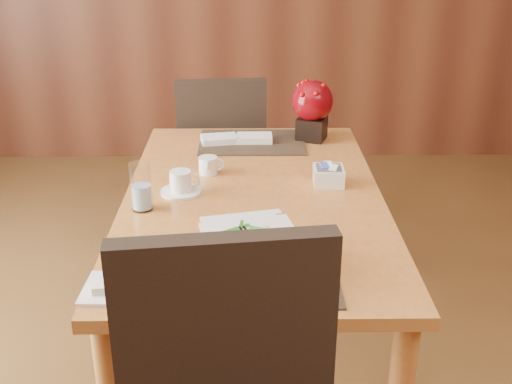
{
  "coord_description": "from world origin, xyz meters",
  "views": [
    {
      "loc": [
        -0.02,
        -1.45,
        1.66
      ],
      "look_at": [
        0.01,
        0.35,
        0.87
      ],
      "focal_mm": 45.0,
      "sensor_mm": 36.0,
      "label": 1
    }
  ],
  "objects_px": {
    "coffee_cup": "(181,184)",
    "creamer_jug": "(208,165)",
    "dining_table": "(254,220)",
    "berry_decor": "(312,107)",
    "far_chair": "(221,156)",
    "bread_plate": "(114,289)",
    "water_glass": "(141,187)",
    "sugar_caddy": "(328,176)",
    "soup_setting": "(250,250)"
  },
  "relations": [
    {
      "from": "coffee_cup",
      "to": "sugar_caddy",
      "type": "height_order",
      "value": "coffee_cup"
    },
    {
      "from": "soup_setting",
      "to": "dining_table",
      "type": "bearing_deg",
      "value": 75.55
    },
    {
      "from": "coffee_cup",
      "to": "creamer_jug",
      "type": "height_order",
      "value": "coffee_cup"
    },
    {
      "from": "soup_setting",
      "to": "water_glass",
      "type": "distance_m",
      "value": 0.53
    },
    {
      "from": "sugar_caddy",
      "to": "berry_decor",
      "type": "distance_m",
      "value": 0.51
    },
    {
      "from": "creamer_jug",
      "to": "far_chair",
      "type": "xyz_separation_m",
      "value": [
        0.02,
        0.77,
        -0.25
      ]
    },
    {
      "from": "far_chair",
      "to": "coffee_cup",
      "type": "bearing_deg",
      "value": 79.37
    },
    {
      "from": "far_chair",
      "to": "dining_table",
      "type": "bearing_deg",
      "value": 94.47
    },
    {
      "from": "dining_table",
      "to": "far_chair",
      "type": "height_order",
      "value": "far_chair"
    },
    {
      "from": "creamer_jug",
      "to": "far_chair",
      "type": "bearing_deg",
      "value": 88.68
    },
    {
      "from": "bread_plate",
      "to": "coffee_cup",
      "type": "bearing_deg",
      "value": 79.75
    },
    {
      "from": "berry_decor",
      "to": "bread_plate",
      "type": "distance_m",
      "value": 1.37
    },
    {
      "from": "berry_decor",
      "to": "dining_table",
      "type": "bearing_deg",
      "value": -113.43
    },
    {
      "from": "dining_table",
      "to": "water_glass",
      "type": "relative_size",
      "value": 9.23
    },
    {
      "from": "coffee_cup",
      "to": "berry_decor",
      "type": "xyz_separation_m",
      "value": [
        0.51,
        0.57,
        0.11
      ]
    },
    {
      "from": "water_glass",
      "to": "sugar_caddy",
      "type": "xyz_separation_m",
      "value": [
        0.64,
        0.21,
        -0.05
      ]
    },
    {
      "from": "sugar_caddy",
      "to": "dining_table",
      "type": "bearing_deg",
      "value": -161.17
    },
    {
      "from": "coffee_cup",
      "to": "creamer_jug",
      "type": "distance_m",
      "value": 0.2
    },
    {
      "from": "water_glass",
      "to": "far_chair",
      "type": "relative_size",
      "value": 0.17
    },
    {
      "from": "water_glass",
      "to": "creamer_jug",
      "type": "xyz_separation_m",
      "value": [
        0.2,
        0.31,
        -0.05
      ]
    },
    {
      "from": "water_glass",
      "to": "creamer_jug",
      "type": "distance_m",
      "value": 0.38
    },
    {
      "from": "berry_decor",
      "to": "far_chair",
      "type": "distance_m",
      "value": 0.66
    },
    {
      "from": "water_glass",
      "to": "far_chair",
      "type": "bearing_deg",
      "value": 78.68
    },
    {
      "from": "dining_table",
      "to": "soup_setting",
      "type": "relative_size",
      "value": 4.57
    },
    {
      "from": "coffee_cup",
      "to": "sugar_caddy",
      "type": "distance_m",
      "value": 0.53
    },
    {
      "from": "soup_setting",
      "to": "sugar_caddy",
      "type": "height_order",
      "value": "soup_setting"
    },
    {
      "from": "soup_setting",
      "to": "far_chair",
      "type": "height_order",
      "value": "far_chair"
    },
    {
      "from": "coffee_cup",
      "to": "soup_setting",
      "type": "bearing_deg",
      "value": -65.29
    },
    {
      "from": "water_glass",
      "to": "dining_table",
      "type": "bearing_deg",
      "value": 17.14
    },
    {
      "from": "dining_table",
      "to": "creamer_jug",
      "type": "relative_size",
      "value": 16.44
    },
    {
      "from": "coffee_cup",
      "to": "sugar_caddy",
      "type": "bearing_deg",
      "value": 7.76
    },
    {
      "from": "coffee_cup",
      "to": "far_chair",
      "type": "height_order",
      "value": "far_chair"
    },
    {
      "from": "water_glass",
      "to": "creamer_jug",
      "type": "bearing_deg",
      "value": 57.41
    },
    {
      "from": "coffee_cup",
      "to": "dining_table",
      "type": "bearing_deg",
      "value": -4.74
    },
    {
      "from": "soup_setting",
      "to": "coffee_cup",
      "type": "bearing_deg",
      "value": 101.89
    },
    {
      "from": "dining_table",
      "to": "water_glass",
      "type": "distance_m",
      "value": 0.43
    },
    {
      "from": "dining_table",
      "to": "soup_setting",
      "type": "distance_m",
      "value": 0.52
    },
    {
      "from": "bread_plate",
      "to": "soup_setting",
      "type": "bearing_deg",
      "value": 17.53
    },
    {
      "from": "coffee_cup",
      "to": "far_chair",
      "type": "bearing_deg",
      "value": 83.85
    },
    {
      "from": "soup_setting",
      "to": "berry_decor",
      "type": "xyz_separation_m",
      "value": [
        0.27,
        1.1,
        0.09
      ]
    },
    {
      "from": "coffee_cup",
      "to": "water_glass",
      "type": "distance_m",
      "value": 0.18
    },
    {
      "from": "sugar_caddy",
      "to": "bread_plate",
      "type": "xyz_separation_m",
      "value": [
        -0.64,
        -0.71,
        -0.03
      ]
    },
    {
      "from": "water_glass",
      "to": "bread_plate",
      "type": "xyz_separation_m",
      "value": [
        0.0,
        -0.5,
        -0.08
      ]
    },
    {
      "from": "soup_setting",
      "to": "far_chair",
      "type": "distance_m",
      "value": 1.5
    },
    {
      "from": "soup_setting",
      "to": "creamer_jug",
      "type": "distance_m",
      "value": 0.72
    },
    {
      "from": "water_glass",
      "to": "berry_decor",
      "type": "bearing_deg",
      "value": 48.48
    },
    {
      "from": "coffee_cup",
      "to": "creamer_jug",
      "type": "bearing_deg",
      "value": 64.34
    },
    {
      "from": "dining_table",
      "to": "soup_setting",
      "type": "height_order",
      "value": "soup_setting"
    },
    {
      "from": "soup_setting",
      "to": "sugar_caddy",
      "type": "xyz_separation_m",
      "value": [
        0.29,
        0.6,
        -0.02
      ]
    },
    {
      "from": "creamer_jug",
      "to": "far_chair",
      "type": "height_order",
      "value": "far_chair"
    }
  ]
}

